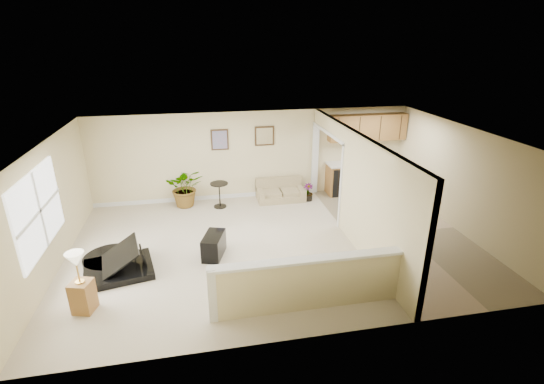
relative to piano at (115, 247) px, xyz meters
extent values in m
plane|color=#B6AC8E|center=(3.31, 0.38, -0.51)|extent=(9.00, 9.00, 0.00)
cube|color=beige|center=(3.31, 3.38, 0.74)|extent=(9.00, 0.04, 2.50)
cube|color=beige|center=(3.31, -2.62, 0.74)|extent=(9.00, 0.04, 2.50)
cube|color=beige|center=(-1.19, 0.38, 0.74)|extent=(0.04, 6.00, 2.50)
cube|color=beige|center=(7.81, 0.38, 0.74)|extent=(0.04, 6.00, 2.50)
cube|color=silver|center=(3.31, 0.38, 1.99)|extent=(9.00, 6.00, 0.04)
cube|color=tan|center=(6.46, 0.38, -0.51)|extent=(2.70, 6.00, 0.01)
cube|color=beige|center=(5.11, -0.82, 0.74)|extent=(0.12, 3.60, 2.50)
cube|color=beige|center=(5.11, 2.16, 1.79)|extent=(0.12, 2.35, 0.40)
cube|color=beige|center=(3.46, -1.92, -0.03)|extent=(3.30, 0.12, 0.95)
cube|color=silver|center=(3.46, -1.92, 0.46)|extent=(3.40, 0.22, 0.05)
cube|color=silver|center=(1.81, -1.92, -0.01)|extent=(0.14, 0.14, 1.00)
cube|color=white|center=(-1.17, -0.12, 0.94)|extent=(0.05, 2.15, 1.45)
cube|color=#382614|center=(2.36, 3.36, 1.24)|extent=(0.48, 0.03, 0.58)
cube|color=#8D5978|center=(2.36, 3.34, 1.24)|extent=(0.40, 0.01, 0.50)
cube|color=#382614|center=(3.61, 3.36, 1.29)|extent=(0.55, 0.03, 0.55)
cube|color=silver|center=(3.61, 3.34, 1.29)|extent=(0.46, 0.01, 0.46)
cube|color=#9A6032|center=(6.61, 3.08, -0.06)|extent=(2.30, 0.60, 0.90)
cube|color=beige|center=(6.61, 3.08, 0.41)|extent=(2.36, 0.65, 0.04)
cube|color=black|center=(5.81, 3.08, -0.08)|extent=(0.60, 0.60, 0.84)
cube|color=#9A6032|center=(6.61, 3.20, 1.44)|extent=(2.30, 0.35, 0.75)
cube|color=black|center=(0.03, -0.12, 0.17)|extent=(1.48, 1.34, 0.27)
cylinder|color=black|center=(-0.10, 0.36, 0.17)|extent=(1.10, 1.10, 0.27)
cube|color=white|center=(0.79, -0.12, 0.14)|extent=(0.37, 0.91, 0.02)
cube|color=black|center=(-0.06, -0.03, 0.41)|extent=(1.20, 1.20, 0.60)
cube|color=black|center=(1.94, 0.17, -0.27)|extent=(0.58, 0.81, 0.49)
cube|color=#9B8962|center=(4.00, 2.96, -0.32)|extent=(1.34, 0.76, 0.38)
cube|color=#9B8962|center=(4.00, 3.25, 0.06)|extent=(1.34, 0.18, 0.39)
cube|color=#9B8962|center=(3.41, 2.96, -0.06)|extent=(0.16, 0.76, 0.14)
cube|color=#9B8962|center=(4.59, 2.96, -0.06)|extent=(0.16, 0.76, 0.14)
cylinder|color=black|center=(2.25, 2.76, -0.49)|extent=(0.35, 0.35, 0.03)
cylinder|color=black|center=(2.25, 2.76, -0.16)|extent=(0.03, 0.03, 0.68)
cylinder|color=black|center=(2.25, 2.76, 0.18)|extent=(0.48, 0.48, 0.03)
cylinder|color=black|center=(1.35, 3.03, -0.40)|extent=(0.31, 0.31, 0.22)
imported|color=#174D1C|center=(1.35, 3.03, 0.04)|extent=(1.00, 0.87, 1.10)
cylinder|color=black|center=(4.76, 2.76, -0.42)|extent=(0.26, 0.26, 0.18)
imported|color=#174D1C|center=(4.76, 2.76, -0.26)|extent=(0.37, 0.37, 0.50)
cube|color=#9A6032|center=(-0.34, -1.25, -0.22)|extent=(0.41, 0.41, 0.57)
cylinder|color=gold|center=(-0.34, -1.25, 0.07)|extent=(0.15, 0.15, 0.02)
cylinder|color=gold|center=(-0.34, -1.25, 0.26)|extent=(0.03, 0.03, 0.38)
cone|color=beige|center=(-0.34, -1.25, 0.50)|extent=(0.30, 0.30, 0.25)
camera|label=1|loc=(1.75, -7.32, 3.88)|focal=26.00mm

